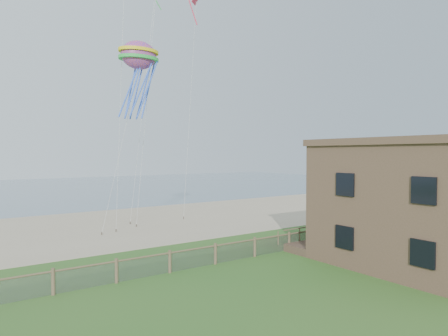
{
  "coord_description": "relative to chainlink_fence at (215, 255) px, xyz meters",
  "views": [
    {
      "loc": [
        -12.97,
        -13.42,
        6.51
      ],
      "look_at": [
        2.02,
        8.0,
        5.6
      ],
      "focal_mm": 32.0,
      "sensor_mm": 36.0,
      "label": 1
    }
  ],
  "objects": [
    {
      "name": "kite_red",
      "position": [
        5.6,
        11.42,
        19.24
      ],
      "size": [
        2.08,
        2.13,
        2.67
      ],
      "primitive_type": null,
      "rotation": [
        0.44,
        0.0,
        0.72
      ],
      "color": "#DB2642"
    },
    {
      "name": "ocean",
      "position": [
        0.0,
        60.0,
        -0.55
      ],
      "size": [
        160.0,
        68.0,
        0.02
      ],
      "primitive_type": "cube",
      "color": "slate",
      "rests_on": "ground"
    },
    {
      "name": "motel",
      "position": [
        13.0,
        -7.0,
        2.95
      ],
      "size": [
        15.0,
        10.0,
        7.0
      ],
      "primitive_type": "cube",
      "color": "brown",
      "rests_on": "ground"
    },
    {
      "name": "ground",
      "position": [
        0.0,
        -6.0,
        -0.55
      ],
      "size": [
        160.0,
        160.0,
        0.0
      ],
      "primitive_type": "plane",
      "color": "#2D6221",
      "rests_on": "ground"
    },
    {
      "name": "motel_deck",
      "position": [
        13.0,
        -1.0,
        -0.3
      ],
      "size": [
        15.0,
        2.0,
        0.5
      ],
      "primitive_type": "cube",
      "color": "brown",
      "rests_on": "ground"
    },
    {
      "name": "sand_beach",
      "position": [
        0.0,
        16.0,
        -0.55
      ],
      "size": [
        72.0,
        20.0,
        0.02
      ],
      "primitive_type": "cube",
      "color": "tan",
      "rests_on": "ground"
    },
    {
      "name": "chainlink_fence",
      "position": [
        0.0,
        0.0,
        0.0
      ],
      "size": [
        36.2,
        0.2,
        1.25
      ],
      "primitive_type": null,
      "color": "brown",
      "rests_on": "ground"
    },
    {
      "name": "picnic_table",
      "position": [
        7.89,
        -5.35,
        -0.18
      ],
      "size": [
        2.09,
        1.81,
        0.75
      ],
      "primitive_type": null,
      "rotation": [
        0.0,
        0.0,
        0.31
      ],
      "color": "brown",
      "rests_on": "ground"
    },
    {
      "name": "octopus_kite",
      "position": [
        -0.78,
        9.28,
        11.8
      ],
      "size": [
        3.24,
        2.36,
        6.47
      ],
      "primitive_type": null,
      "rotation": [
        0.0,
        0.0,
        -0.05
      ],
      "color": "#FF5E28"
    }
  ]
}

